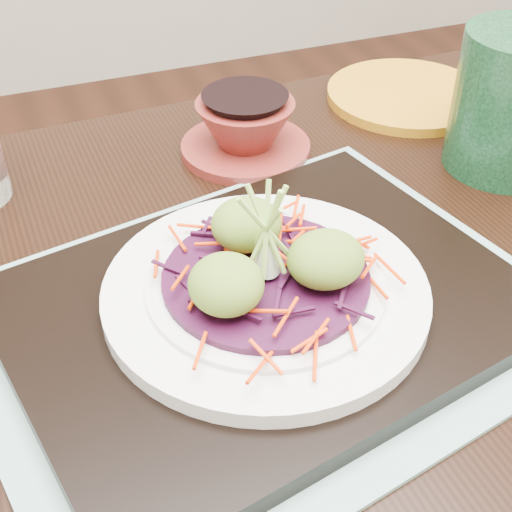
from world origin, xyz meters
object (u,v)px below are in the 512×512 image
object	(u,v)px
dining_table	(242,382)
yellow_plate	(407,95)
white_plate	(266,290)
serving_tray	(265,307)
terracotta_bowl_set	(245,130)

from	to	relation	value
dining_table	yellow_plate	distance (m)	0.43
dining_table	white_plate	size ratio (longest dim) A/B	4.47
serving_tray	white_plate	world-z (taller)	white_plate
dining_table	yellow_plate	xyz separation A→B (m)	(0.31, 0.27, 0.10)
terracotta_bowl_set	yellow_plate	xyz separation A→B (m)	(0.22, 0.05, -0.02)
white_plate	yellow_plate	size ratio (longest dim) A/B	1.30
white_plate	yellow_plate	world-z (taller)	white_plate
white_plate	yellow_plate	bearing A→B (deg)	44.16
dining_table	yellow_plate	bearing A→B (deg)	39.25
dining_table	terracotta_bowl_set	bearing A→B (deg)	66.68
white_plate	dining_table	bearing A→B (deg)	123.94
dining_table	terracotta_bowl_set	xyz separation A→B (m)	(0.09, 0.23, 0.12)
serving_tray	white_plate	xyz separation A→B (m)	(0.00, -0.00, 0.02)
dining_table	terracotta_bowl_set	distance (m)	0.27
dining_table	white_plate	xyz separation A→B (m)	(0.01, -0.02, 0.12)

